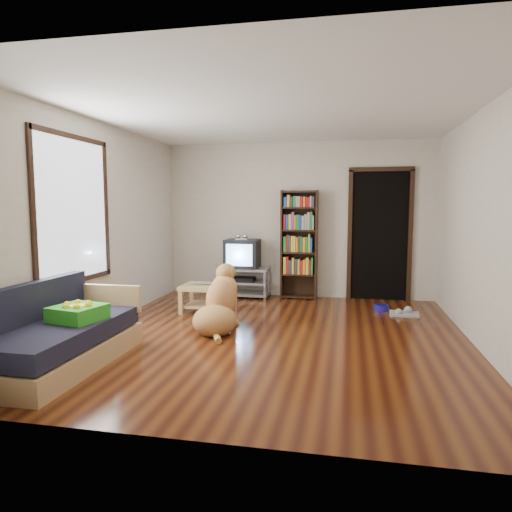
% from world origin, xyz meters
% --- Properties ---
extents(ground, '(5.00, 5.00, 0.00)m').
position_xyz_m(ground, '(0.00, 0.00, 0.00)').
color(ground, '#58290F').
rests_on(ground, ground).
extents(ceiling, '(5.00, 5.00, 0.00)m').
position_xyz_m(ceiling, '(0.00, 0.00, 2.60)').
color(ceiling, white).
rests_on(ceiling, ground).
extents(wall_back, '(4.50, 0.00, 4.50)m').
position_xyz_m(wall_back, '(0.00, 2.50, 1.30)').
color(wall_back, beige).
rests_on(wall_back, ground).
extents(wall_front, '(4.50, 0.00, 4.50)m').
position_xyz_m(wall_front, '(0.00, -2.50, 1.30)').
color(wall_front, beige).
rests_on(wall_front, ground).
extents(wall_left, '(0.00, 5.00, 5.00)m').
position_xyz_m(wall_left, '(-2.25, 0.00, 1.30)').
color(wall_left, beige).
rests_on(wall_left, ground).
extents(wall_right, '(0.00, 5.00, 5.00)m').
position_xyz_m(wall_right, '(2.25, 0.00, 1.30)').
color(wall_right, beige).
rests_on(wall_right, ground).
extents(green_cushion, '(0.52, 0.52, 0.15)m').
position_xyz_m(green_cushion, '(-1.75, -1.25, 0.49)').
color(green_cushion, green).
rests_on(green_cushion, sofa).
extents(laptop, '(0.34, 0.23, 0.03)m').
position_xyz_m(laptop, '(-1.23, 1.03, 0.41)').
color(laptop, silver).
rests_on(laptop, coffee_table).
extents(dog_bowl, '(0.22, 0.22, 0.08)m').
position_xyz_m(dog_bowl, '(1.35, 1.67, 0.04)').
color(dog_bowl, '#171595').
rests_on(dog_bowl, ground).
extents(grey_rag, '(0.42, 0.35, 0.03)m').
position_xyz_m(grey_rag, '(1.65, 1.42, 0.01)').
color(grey_rag, gray).
rests_on(grey_rag, ground).
extents(window, '(0.03, 1.46, 1.70)m').
position_xyz_m(window, '(-2.23, -0.50, 1.50)').
color(window, white).
rests_on(window, wall_left).
extents(doorway, '(1.03, 0.05, 2.19)m').
position_xyz_m(doorway, '(1.35, 2.48, 1.12)').
color(doorway, black).
rests_on(doorway, wall_back).
extents(tv_stand, '(0.90, 0.45, 0.50)m').
position_xyz_m(tv_stand, '(-0.90, 2.25, 0.27)').
color(tv_stand, '#99999E').
rests_on(tv_stand, ground).
extents(crt_tv, '(0.55, 0.52, 0.58)m').
position_xyz_m(crt_tv, '(-0.90, 2.27, 0.74)').
color(crt_tv, black).
rests_on(crt_tv, tv_stand).
extents(bookshelf, '(0.60, 0.30, 1.80)m').
position_xyz_m(bookshelf, '(0.05, 2.34, 1.00)').
color(bookshelf, black).
rests_on(bookshelf, ground).
extents(sofa, '(0.80, 1.80, 0.80)m').
position_xyz_m(sofa, '(-1.87, -1.38, 0.26)').
color(sofa, tan).
rests_on(sofa, ground).
extents(coffee_table, '(0.55, 0.55, 0.40)m').
position_xyz_m(coffee_table, '(-1.23, 1.06, 0.28)').
color(coffee_table, tan).
rests_on(coffee_table, ground).
extents(dog, '(0.59, 1.04, 0.85)m').
position_xyz_m(dog, '(-0.70, 0.12, 0.31)').
color(dog, '#B67946').
rests_on(dog, ground).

